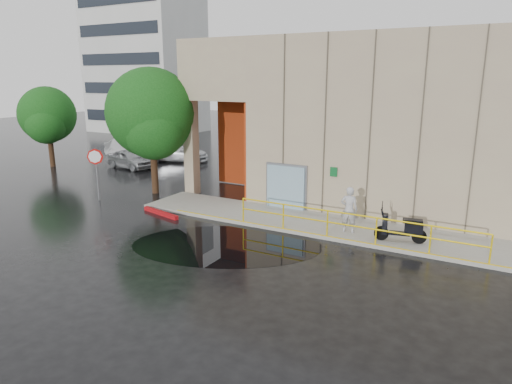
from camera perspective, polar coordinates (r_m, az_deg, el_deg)
ground at (r=16.96m, az=-5.58°, el=-7.20°), size 120.00×120.00×0.00m
sidewalk at (r=19.16m, az=12.22°, el=-4.68°), size 20.00×3.00×0.15m
building at (r=24.34m, az=19.79°, el=8.75°), size 20.00×10.17×8.00m
guardrail at (r=17.68m, az=11.81°, el=-4.20°), size 9.56×0.06×1.03m
distant_building at (r=55.22m, az=-13.66°, el=15.20°), size 12.00×8.08×15.00m
person at (r=18.40m, az=11.54°, el=-2.15°), size 0.74×0.54×1.86m
scooter at (r=17.82m, az=17.77°, el=-3.39°), size 1.93×0.98×1.46m
stop_sign at (r=24.41m, az=-19.39°, el=3.42°), size 0.66×0.52×2.68m
red_curb at (r=21.45m, az=-11.83°, el=-2.57°), size 2.37×0.74×0.18m
puddle at (r=17.38m, az=-3.69°, el=-6.61°), size 8.38×7.00×0.01m
car_a at (r=32.83m, az=-15.54°, el=3.98°), size 3.95×2.08×1.28m
car_b at (r=36.41m, az=-15.18°, el=5.24°), size 5.10×2.39×1.62m
car_c at (r=34.80m, az=-9.94°, el=4.92°), size 5.11×3.71×1.38m
tree_near at (r=24.71m, az=-12.89°, el=9.17°), size 4.71×4.71×6.70m
tree_far at (r=34.85m, az=-24.67°, el=8.51°), size 3.84×3.87×5.56m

